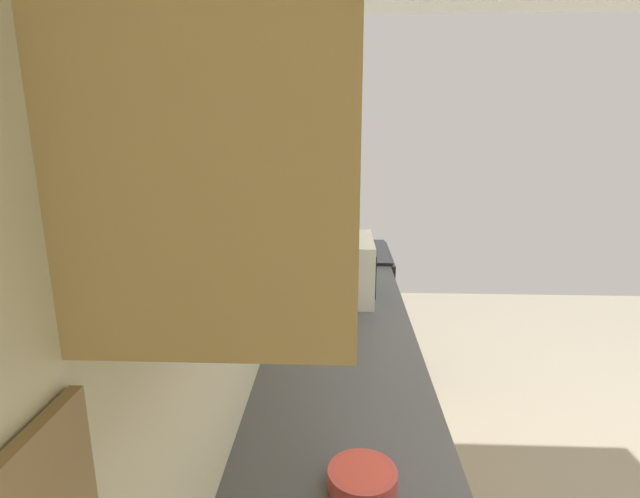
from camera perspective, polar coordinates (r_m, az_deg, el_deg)
The scene contains 5 objects.
wall_back at distance 1.95m, azimuth -8.37°, elevation -0.82°, with size 4.32×0.12×2.63m, color beige.
upper_cabinets at distance 1.41m, azimuth -3.49°, elevation 17.07°, with size 1.87×0.32×0.64m.
oven_range at distance 3.66m, azimuth 2.73°, elevation -7.24°, with size 0.71×0.68×1.11m.
microwave at distance 2.59m, azimuth 2.09°, elevation -2.15°, with size 0.47×0.38×0.32m.
bowl at distance 1.36m, azimuth 4.98°, elevation -25.04°, with size 0.18×0.18×0.05m.
Camera 1 is at (-1.85, 1.32, 1.82)m, focal length 27.39 mm.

